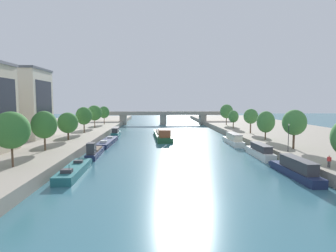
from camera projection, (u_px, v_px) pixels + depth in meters
ground_plane at (192, 204)px, 28.26m from camera, size 400.00×400.00×0.00m
quay_left at (46, 134)px, 81.21m from camera, size 36.00×170.00×1.66m
quay_right at (284, 133)px, 84.60m from camera, size 36.00×170.00×1.66m
barge_midriver at (162, 135)px, 77.50m from camera, size 4.93×22.83×3.24m
wake_behind_barge at (172, 147)px, 63.41m from camera, size 5.59×6.05×0.03m
moored_boat_left_near at (74, 170)px, 39.60m from camera, size 2.76×12.66×2.22m
moored_boat_left_midway at (95, 152)px, 52.39m from camera, size 2.11×11.20×3.03m
moored_boat_left_downstream at (108, 142)px, 67.41m from camera, size 3.14×16.57×2.14m
moored_boat_left_second at (116, 133)px, 81.90m from camera, size 2.38×10.87×2.72m
moored_boat_right_upstream at (296, 169)px, 38.00m from camera, size 2.26×12.23×2.71m
moored_boat_right_downstream at (260, 151)px, 51.55m from camera, size 2.10×11.40×2.55m
moored_boat_right_second at (233, 140)px, 66.80m from camera, size 2.56×12.51×2.72m
tree_left_third at (11, 130)px, 36.60m from camera, size 4.78×4.78×7.38m
tree_left_midway at (44, 125)px, 48.89m from camera, size 4.37×4.37×7.00m
tree_left_nearest at (68, 123)px, 62.23m from camera, size 4.45×4.45×6.20m
tree_left_second at (84, 116)px, 76.15m from camera, size 4.35×4.35×7.11m
tree_left_far at (94, 113)px, 91.18m from camera, size 4.80×4.80×7.32m
tree_left_past_mid at (104, 112)px, 104.69m from camera, size 3.93×3.93×6.76m
tree_right_by_lamp at (294, 123)px, 50.62m from camera, size 4.24×4.24×7.19m
tree_right_past_mid at (266, 122)px, 62.55m from camera, size 3.95×3.95×6.49m
tree_right_nearest at (251, 116)px, 75.32m from camera, size 3.83×3.83×6.65m
tree_right_end_of_row at (233, 117)px, 88.75m from camera, size 3.24×3.24×5.75m
tree_right_midway at (227, 111)px, 100.90m from camera, size 4.63×4.63×7.54m
lamppost_right_bank at (288, 137)px, 47.95m from camera, size 0.28×0.28×4.80m
building_left_far_end at (18, 103)px, 65.01m from camera, size 12.41×11.71×16.33m
bridge_far at (163, 116)px, 122.88m from camera, size 59.20×4.40×5.75m
person_on_quay at (329, 161)px, 36.58m from camera, size 0.37×0.43×1.62m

